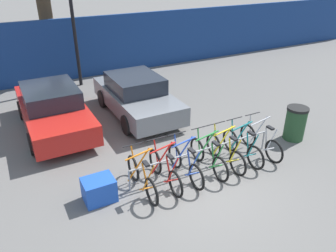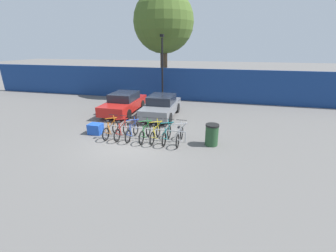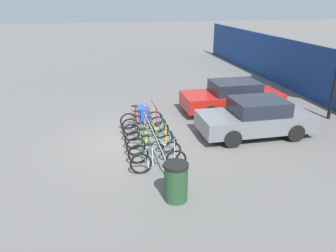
{
  "view_description": "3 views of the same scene",
  "coord_description": "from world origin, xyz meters",
  "px_view_note": "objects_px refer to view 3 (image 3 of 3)",
  "views": [
    {
      "loc": [
        -3.67,
        -5.24,
        4.91
      ],
      "look_at": [
        0.25,
        2.12,
        0.64
      ],
      "focal_mm": 35.0,
      "sensor_mm": 36.0,
      "label": 1
    },
    {
      "loc": [
        4.13,
        -9.27,
        4.47
      ],
      "look_at": [
        1.69,
        0.77,
        0.75
      ],
      "focal_mm": 24.0,
      "sensor_mm": 36.0,
      "label": 2
    },
    {
      "loc": [
        10.79,
        -1.02,
        4.87
      ],
      "look_at": [
        1.37,
        1.02,
        1.06
      ],
      "focal_mm": 35.0,
      "sensor_mm": 36.0,
      "label": 3
    }
  ],
  "objects_px": {
    "bicycle_silver": "(159,160)",
    "bike_rack": "(153,133)",
    "bicycle_red": "(144,124)",
    "bicycle_yellow": "(152,144)",
    "car_red": "(232,97)",
    "bicycle_orange": "(142,119)",
    "bicycle_green": "(149,137)",
    "bicycle_blue": "(146,130)",
    "bicycle_teal": "(155,151)",
    "cargo_crate": "(143,113)",
    "car_grey": "(255,118)",
    "trash_bin": "(176,182)"
  },
  "relations": [
    {
      "from": "bicycle_blue",
      "to": "bicycle_green",
      "type": "distance_m",
      "value": 0.69
    },
    {
      "from": "bicycle_orange",
      "to": "bicycle_red",
      "type": "relative_size",
      "value": 1.0
    },
    {
      "from": "bicycle_blue",
      "to": "bike_rack",
      "type": "bearing_deg",
      "value": 10.81
    },
    {
      "from": "bicycle_orange",
      "to": "bicycle_green",
      "type": "height_order",
      "value": "same"
    },
    {
      "from": "bike_rack",
      "to": "bicycle_silver",
      "type": "bearing_deg",
      "value": -4.7
    },
    {
      "from": "bicycle_silver",
      "to": "bicycle_green",
      "type": "bearing_deg",
      "value": 179.19
    },
    {
      "from": "trash_bin",
      "to": "cargo_crate",
      "type": "bearing_deg",
      "value": 179.95
    },
    {
      "from": "bicycle_orange",
      "to": "bicycle_teal",
      "type": "height_order",
      "value": "same"
    },
    {
      "from": "bicycle_yellow",
      "to": "car_red",
      "type": "xyz_separation_m",
      "value": [
        -3.55,
        4.27,
        0.31
      ]
    },
    {
      "from": "car_red",
      "to": "bicycle_blue",
      "type": "bearing_deg",
      "value": -61.47
    },
    {
      "from": "bicycle_red",
      "to": "bicycle_green",
      "type": "height_order",
      "value": "same"
    },
    {
      "from": "bicycle_orange",
      "to": "cargo_crate",
      "type": "distance_m",
      "value": 1.0
    },
    {
      "from": "bicycle_red",
      "to": "bicycle_yellow",
      "type": "bearing_deg",
      "value": -0.47
    },
    {
      "from": "car_grey",
      "to": "bicycle_blue",
      "type": "bearing_deg",
      "value": -96.11
    },
    {
      "from": "bike_rack",
      "to": "car_red",
      "type": "bearing_deg",
      "value": 125.64
    },
    {
      "from": "bicycle_blue",
      "to": "bicycle_silver",
      "type": "height_order",
      "value": "same"
    },
    {
      "from": "bicycle_orange",
      "to": "bicycle_green",
      "type": "distance_m",
      "value": 1.86
    },
    {
      "from": "cargo_crate",
      "to": "bicycle_yellow",
      "type": "bearing_deg",
      "value": -2.93
    },
    {
      "from": "bicycle_orange",
      "to": "bicycle_red",
      "type": "distance_m",
      "value": 0.61
    },
    {
      "from": "bicycle_silver",
      "to": "car_red",
      "type": "relative_size",
      "value": 0.39
    },
    {
      "from": "bicycle_red",
      "to": "car_grey",
      "type": "distance_m",
      "value": 4.18
    },
    {
      "from": "bicycle_red",
      "to": "bicycle_silver",
      "type": "bearing_deg",
      "value": -0.47
    },
    {
      "from": "bicycle_green",
      "to": "bicycle_silver",
      "type": "distance_m",
      "value": 1.75
    },
    {
      "from": "car_grey",
      "to": "cargo_crate",
      "type": "bearing_deg",
      "value": -123.74
    },
    {
      "from": "bike_rack",
      "to": "bicycle_blue",
      "type": "xyz_separation_m",
      "value": [
        -0.64,
        -0.15,
        -0.11
      ]
    },
    {
      "from": "bicycle_red",
      "to": "trash_bin",
      "type": "height_order",
      "value": "bicycle_red"
    },
    {
      "from": "bicycle_blue",
      "to": "bicycle_green",
      "type": "height_order",
      "value": "same"
    },
    {
      "from": "bicycle_yellow",
      "to": "cargo_crate",
      "type": "relative_size",
      "value": 2.44
    },
    {
      "from": "bike_rack",
      "to": "bicycle_yellow",
      "type": "height_order",
      "value": "bicycle_yellow"
    },
    {
      "from": "bicycle_orange",
      "to": "bicycle_silver",
      "type": "xyz_separation_m",
      "value": [
        3.61,
        0.0,
        0.0
      ]
    },
    {
      "from": "bike_rack",
      "to": "car_grey",
      "type": "bearing_deg",
      "value": 92.97
    },
    {
      "from": "bicycle_silver",
      "to": "bike_rack",
      "type": "bearing_deg",
      "value": 174.49
    },
    {
      "from": "bicycle_red",
      "to": "bicycle_yellow",
      "type": "xyz_separation_m",
      "value": [
        1.79,
        0.0,
        0.0
      ]
    },
    {
      "from": "car_grey",
      "to": "trash_bin",
      "type": "bearing_deg",
      "value": -47.88
    },
    {
      "from": "bike_rack",
      "to": "bicycle_green",
      "type": "height_order",
      "value": "bicycle_green"
    },
    {
      "from": "bicycle_red",
      "to": "bicycle_silver",
      "type": "xyz_separation_m",
      "value": [
        3.01,
        0.0,
        0.0
      ]
    },
    {
      "from": "bicycle_teal",
      "to": "bicycle_red",
      "type": "bearing_deg",
      "value": 179.19
    },
    {
      "from": "bike_rack",
      "to": "bicycle_green",
      "type": "xyz_separation_m",
      "value": [
        0.05,
        -0.15,
        -0.11
      ]
    },
    {
      "from": "bicycle_orange",
      "to": "car_red",
      "type": "relative_size",
      "value": 0.39
    },
    {
      "from": "trash_bin",
      "to": "bicycle_green",
      "type": "bearing_deg",
      "value": -177.05
    },
    {
      "from": "car_red",
      "to": "bicycle_teal",
      "type": "bearing_deg",
      "value": -46.04
    },
    {
      "from": "car_red",
      "to": "trash_bin",
      "type": "relative_size",
      "value": 4.3
    },
    {
      "from": "bike_rack",
      "to": "bicycle_silver",
      "type": "relative_size",
      "value": 2.43
    },
    {
      "from": "bicycle_silver",
      "to": "cargo_crate",
      "type": "xyz_separation_m",
      "value": [
        -4.6,
        0.17,
        -0.1
      ]
    },
    {
      "from": "bicycle_green",
      "to": "bicycle_teal",
      "type": "xyz_separation_m",
      "value": [
        1.11,
        0.0,
        0.0
      ]
    },
    {
      "from": "bicycle_green",
      "to": "bicycle_teal",
      "type": "distance_m",
      "value": 1.11
    },
    {
      "from": "bicycle_red",
      "to": "cargo_crate",
      "type": "xyz_separation_m",
      "value": [
        -1.59,
        0.17,
        -0.1
      ]
    },
    {
      "from": "car_grey",
      "to": "cargo_crate",
      "type": "xyz_separation_m",
      "value": [
        -2.59,
        -3.87,
        -0.42
      ]
    },
    {
      "from": "bike_rack",
      "to": "car_red",
      "type": "relative_size",
      "value": 0.94
    },
    {
      "from": "bicycle_yellow",
      "to": "bicycle_teal",
      "type": "distance_m",
      "value": 0.58
    }
  ]
}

